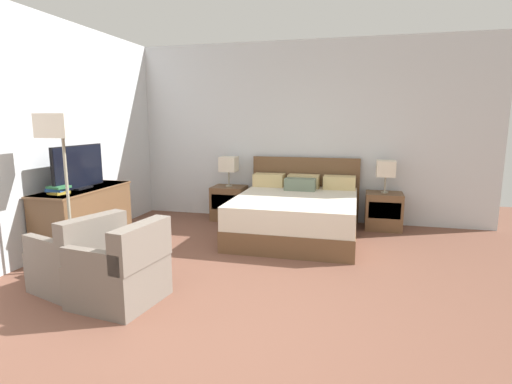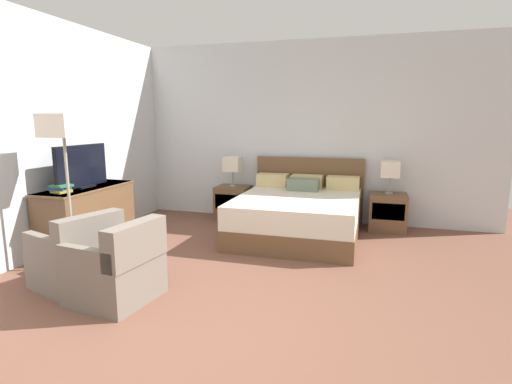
{
  "view_description": "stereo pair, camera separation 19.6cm",
  "coord_description": "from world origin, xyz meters",
  "px_view_note": "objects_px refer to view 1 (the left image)",
  "views": [
    {
      "loc": [
        1.06,
        -2.66,
        1.64
      ],
      "look_at": [
        -0.14,
        2.11,
        0.75
      ],
      "focal_mm": 28.0,
      "sensor_mm": 36.0,
      "label": 1
    },
    {
      "loc": [
        1.25,
        -2.61,
        1.64
      ],
      "look_at": [
        -0.14,
        2.11,
        0.75
      ],
      "focal_mm": 28.0,
      "sensor_mm": 36.0,
      "label": 2
    }
  ],
  "objects_px": {
    "bed": "(297,214)",
    "dresser": "(85,218)",
    "nightstand_left": "(229,203)",
    "tv": "(79,168)",
    "book_red_cover": "(59,193)",
    "table_lamp_right": "(386,169)",
    "armchair_by_window": "(80,261)",
    "nightstand_right": "(383,211)",
    "book_blue_cover": "(57,190)",
    "floor_lamp": "(63,136)",
    "book_small_top": "(59,187)",
    "table_lamp_left": "(229,164)",
    "armchair_companion": "(122,272)"
  },
  "relations": [
    {
      "from": "book_red_cover",
      "to": "armchair_companion",
      "type": "height_order",
      "value": "book_red_cover"
    },
    {
      "from": "table_lamp_left",
      "to": "book_red_cover",
      "type": "xyz_separation_m",
      "value": [
        -1.29,
        -2.37,
        -0.11
      ]
    },
    {
      "from": "book_red_cover",
      "to": "book_blue_cover",
      "type": "bearing_deg",
      "value": 180.0
    },
    {
      "from": "book_red_cover",
      "to": "bed",
      "type": "bearing_deg",
      "value": 33.9
    },
    {
      "from": "book_red_cover",
      "to": "armchair_by_window",
      "type": "height_order",
      "value": "book_red_cover"
    },
    {
      "from": "book_small_top",
      "to": "floor_lamp",
      "type": "bearing_deg",
      "value": -38.68
    },
    {
      "from": "nightstand_right",
      "to": "table_lamp_left",
      "type": "distance_m",
      "value": 2.54
    },
    {
      "from": "bed",
      "to": "floor_lamp",
      "type": "bearing_deg",
      "value": -137.98
    },
    {
      "from": "tv",
      "to": "armchair_by_window",
      "type": "height_order",
      "value": "tv"
    },
    {
      "from": "bed",
      "to": "book_small_top",
      "type": "xyz_separation_m",
      "value": [
        -2.52,
        -1.7,
        0.56
      ]
    },
    {
      "from": "table_lamp_right",
      "to": "armchair_by_window",
      "type": "relative_size",
      "value": 0.57
    },
    {
      "from": "bed",
      "to": "floor_lamp",
      "type": "relative_size",
      "value": 1.15
    },
    {
      "from": "table_lamp_right",
      "to": "tv",
      "type": "xyz_separation_m",
      "value": [
        -3.76,
        -1.99,
        0.13
      ]
    },
    {
      "from": "nightstand_left",
      "to": "nightstand_right",
      "type": "xyz_separation_m",
      "value": [
        2.46,
        0.0,
        0.0
      ]
    },
    {
      "from": "nightstand_right",
      "to": "book_blue_cover",
      "type": "bearing_deg",
      "value": -147.89
    },
    {
      "from": "dresser",
      "to": "book_red_cover",
      "type": "bearing_deg",
      "value": -89.14
    },
    {
      "from": "bed",
      "to": "nightstand_right",
      "type": "bearing_deg",
      "value": 28.64
    },
    {
      "from": "book_blue_cover",
      "to": "armchair_by_window",
      "type": "height_order",
      "value": "book_blue_cover"
    },
    {
      "from": "nightstand_left",
      "to": "tv",
      "type": "height_order",
      "value": "tv"
    },
    {
      "from": "table_lamp_left",
      "to": "armchair_by_window",
      "type": "height_order",
      "value": "table_lamp_left"
    },
    {
      "from": "book_small_top",
      "to": "armchair_companion",
      "type": "bearing_deg",
      "value": -32.23
    },
    {
      "from": "dresser",
      "to": "table_lamp_left",
      "type": "bearing_deg",
      "value": 56.29
    },
    {
      "from": "book_red_cover",
      "to": "nightstand_left",
      "type": "bearing_deg",
      "value": 61.35
    },
    {
      "from": "nightstand_right",
      "to": "book_blue_cover",
      "type": "height_order",
      "value": "book_blue_cover"
    },
    {
      "from": "bed",
      "to": "table_lamp_left",
      "type": "bearing_deg",
      "value": 151.3
    },
    {
      "from": "book_red_cover",
      "to": "armchair_by_window",
      "type": "relative_size",
      "value": 0.21
    },
    {
      "from": "floor_lamp",
      "to": "armchair_by_window",
      "type": "bearing_deg",
      "value": -44.24
    },
    {
      "from": "nightstand_right",
      "to": "tv",
      "type": "distance_m",
      "value": 4.32
    },
    {
      "from": "book_red_cover",
      "to": "armchair_companion",
      "type": "relative_size",
      "value": 0.23
    },
    {
      "from": "dresser",
      "to": "floor_lamp",
      "type": "xyz_separation_m",
      "value": [
        0.35,
        -0.69,
        1.06
      ]
    },
    {
      "from": "nightstand_right",
      "to": "book_blue_cover",
      "type": "distance_m",
      "value": 4.49
    },
    {
      "from": "table_lamp_right",
      "to": "tv",
      "type": "relative_size",
      "value": 0.55
    },
    {
      "from": "nightstand_right",
      "to": "dresser",
      "type": "bearing_deg",
      "value": -152.63
    },
    {
      "from": "armchair_by_window",
      "to": "bed",
      "type": "bearing_deg",
      "value": 53.01
    },
    {
      "from": "tv",
      "to": "book_small_top",
      "type": "xyz_separation_m",
      "value": [
        0.01,
        -0.38,
        -0.18
      ]
    },
    {
      "from": "book_blue_cover",
      "to": "floor_lamp",
      "type": "bearing_deg",
      "value": -36.49
    },
    {
      "from": "nightstand_left",
      "to": "floor_lamp",
      "type": "xyz_separation_m",
      "value": [
        -0.95,
        -2.64,
        1.19
      ]
    },
    {
      "from": "nightstand_left",
      "to": "tv",
      "type": "xyz_separation_m",
      "value": [
        -1.3,
        -1.99,
        0.78
      ]
    },
    {
      "from": "table_lamp_left",
      "to": "dresser",
      "type": "height_order",
      "value": "table_lamp_left"
    },
    {
      "from": "book_small_top",
      "to": "armchair_companion",
      "type": "height_order",
      "value": "book_small_top"
    },
    {
      "from": "bed",
      "to": "armchair_companion",
      "type": "bearing_deg",
      "value": -115.57
    },
    {
      "from": "nightstand_left",
      "to": "armchair_by_window",
      "type": "relative_size",
      "value": 0.65
    },
    {
      "from": "tv",
      "to": "armchair_companion",
      "type": "relative_size",
      "value": 1.15
    },
    {
      "from": "table_lamp_right",
      "to": "dresser",
      "type": "xyz_separation_m",
      "value": [
        -3.76,
        -1.95,
        -0.51
      ]
    },
    {
      "from": "bed",
      "to": "nightstand_right",
      "type": "distance_m",
      "value": 1.4
    },
    {
      "from": "bed",
      "to": "dresser",
      "type": "relative_size",
      "value": 1.44
    },
    {
      "from": "nightstand_right",
      "to": "table_lamp_right",
      "type": "bearing_deg",
      "value": 90.0
    },
    {
      "from": "nightstand_left",
      "to": "floor_lamp",
      "type": "relative_size",
      "value": 0.33
    },
    {
      "from": "bed",
      "to": "nightstand_right",
      "type": "height_order",
      "value": "bed"
    },
    {
      "from": "nightstand_left",
      "to": "tv",
      "type": "distance_m",
      "value": 2.5
    }
  ]
}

